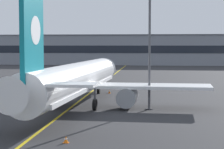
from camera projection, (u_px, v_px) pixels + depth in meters
The scene contains 7 objects.
ground_plane at pixel (43, 122), 41.08m from camera, with size 400.00×400.00×0.00m, color #2D2D30.
taxiway_centreline at pixel (94, 90), 70.77m from camera, with size 0.30×180.00×0.01m, color yellow.
airliner_foreground at pixel (76, 80), 50.53m from camera, with size 32.11×41.47×11.65m.
apron_lamp_post at pixel (150, 49), 48.87m from camera, with size 2.24×0.90×13.61m.
safety_cone_by_nose_gear at pixel (109, 92), 65.88m from camera, with size 0.44×0.44×0.55m.
safety_cone_by_tail at pixel (66, 140), 32.44m from camera, with size 0.44×0.44×0.55m.
terminal_building at pixel (158, 50), 159.62m from camera, with size 138.46×12.40×11.51m.
Camera 1 is at (11.71, -39.50, 7.55)m, focal length 67.44 mm.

